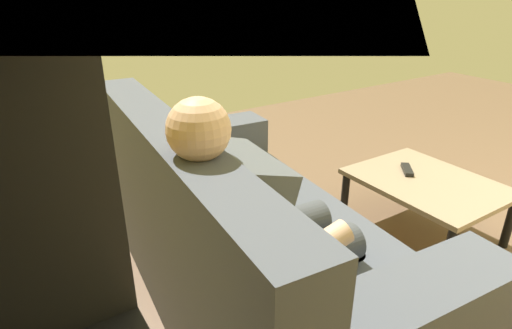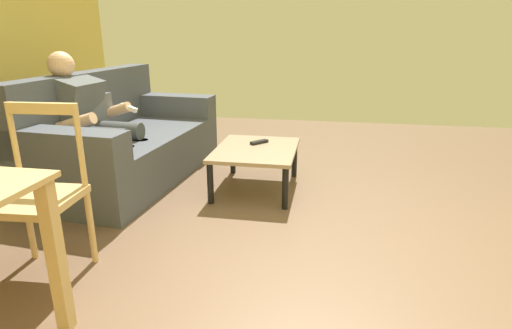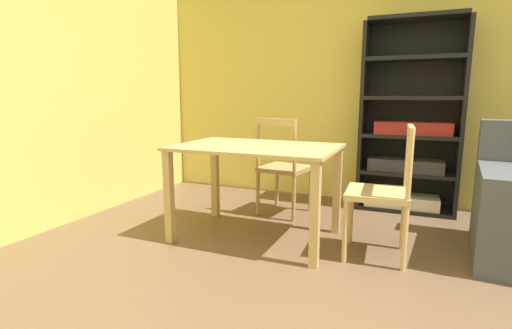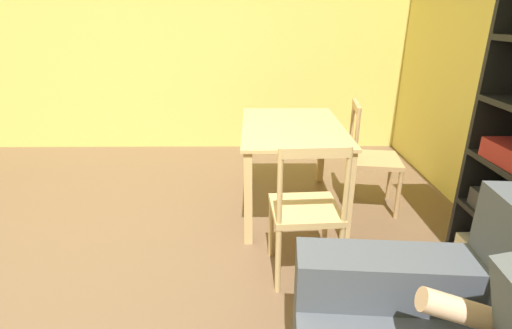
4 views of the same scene
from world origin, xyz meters
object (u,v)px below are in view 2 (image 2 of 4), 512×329
(person_lounging, at_px, (93,120))
(dining_chair_facing_couch, at_px, (36,197))
(coffee_table, at_px, (256,153))
(tv_remote, at_px, (259,142))
(couch, at_px, (122,142))

(person_lounging, bearing_deg, dining_chair_facing_couch, -161.71)
(person_lounging, height_order, coffee_table, person_lounging)
(coffee_table, height_order, tv_remote, tv_remote)
(coffee_table, bearing_deg, person_lounging, 98.84)
(couch, relative_size, tv_remote, 11.83)
(couch, distance_m, dining_chair_facing_couch, 1.63)
(person_lounging, xyz_separation_m, dining_chair_facing_couch, (-1.30, -0.43, -0.13))
(person_lounging, relative_size, tv_remote, 6.72)
(person_lounging, bearing_deg, coffee_table, -81.16)
(person_lounging, height_order, tv_remote, person_lounging)
(couch, bearing_deg, person_lounging, 164.70)
(couch, height_order, dining_chair_facing_couch, couch)
(couch, distance_m, tv_remote, 1.26)
(coffee_table, distance_m, dining_chair_facing_couch, 1.76)
(couch, bearing_deg, tv_remote, -86.72)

